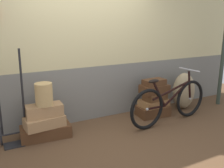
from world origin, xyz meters
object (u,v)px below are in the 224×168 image
object	(u,v)px
burlap_sack	(184,91)
bicycle	(170,103)
wicker_basket	(44,94)
luggage_trolley	(14,121)
suitcase_1	(45,122)
suitcase_7	(154,82)
suitcase_3	(153,111)
suitcase_4	(154,103)
suitcase_6	(154,89)
suitcase_0	(46,132)
suitcase_2	(44,110)
suitcase_5	(155,97)

from	to	relation	value
burlap_sack	bicycle	bearing A→B (deg)	-149.10
wicker_basket	luggage_trolley	distance (m)	0.59
suitcase_1	suitcase_7	bearing A→B (deg)	-5.40
suitcase_3	burlap_sack	distance (m)	0.85
luggage_trolley	bicycle	world-z (taller)	luggage_trolley
suitcase_4	suitcase_3	bearing A→B (deg)	-176.96
suitcase_6	wicker_basket	world-z (taller)	wicker_basket
suitcase_0	suitcase_2	xyz separation A→B (m)	(0.00, -0.00, 0.35)
suitcase_4	suitcase_7	size ratio (longest dim) A/B	1.26
suitcase_0	burlap_sack	xyz separation A→B (m)	(2.84, 0.02, 0.28)
suitcase_6	suitcase_3	bearing A→B (deg)	-174.00
suitcase_6	burlap_sack	world-z (taller)	burlap_sack
suitcase_0	wicker_basket	bearing A→B (deg)	-71.50
suitcase_5	suitcase_6	xyz separation A→B (m)	(-0.01, 0.02, 0.15)
suitcase_7	suitcase_5	bearing A→B (deg)	-17.62
suitcase_0	suitcase_3	size ratio (longest dim) A/B	1.29
burlap_sack	suitcase_5	bearing A→B (deg)	-175.39
bicycle	suitcase_0	bearing A→B (deg)	168.61
suitcase_1	suitcase_2	distance (m)	0.18
suitcase_3	suitcase_6	size ratio (longest dim) A/B	1.14
suitcase_7	luggage_trolley	xyz separation A→B (m)	(-2.49, 0.09, -0.33)
suitcase_4	luggage_trolley	size ratio (longest dim) A/B	0.37
burlap_sack	suitcase_4	bearing A→B (deg)	-177.00
suitcase_6	bicycle	world-z (taller)	bicycle
suitcase_2	suitcase_7	world-z (taller)	suitcase_7
suitcase_0	suitcase_4	xyz separation A→B (m)	(2.06, -0.02, 0.16)
suitcase_1	suitcase_6	distance (m)	2.09
suitcase_5	burlap_sack	world-z (taller)	burlap_sack
suitcase_4	luggage_trolley	bearing A→B (deg)	173.61
suitcase_5	bicycle	xyz separation A→B (m)	(0.04, -0.38, -0.01)
suitcase_5	bicycle	world-z (taller)	bicycle
suitcase_0	suitcase_6	bearing A→B (deg)	4.40
suitcase_2	suitcase_6	distance (m)	2.06
suitcase_2	luggage_trolley	distance (m)	0.47
bicycle	suitcase_6	bearing A→B (deg)	95.86
suitcase_3	luggage_trolley	distance (m)	2.50
suitcase_1	suitcase_3	size ratio (longest dim) A/B	1.01
suitcase_3	burlap_sack	bearing A→B (deg)	7.95
suitcase_7	suitcase_2	bearing A→B (deg)	175.56
suitcase_1	suitcase_6	xyz separation A→B (m)	(2.08, 0.02, 0.25)
suitcase_2	luggage_trolley	xyz separation A→B (m)	(-0.45, 0.06, -0.11)
wicker_basket	suitcase_3	bearing A→B (deg)	-0.02
suitcase_5	luggage_trolley	world-z (taller)	luggage_trolley
suitcase_3	wicker_basket	bearing A→B (deg)	-175.18
suitcase_1	suitcase_5	world-z (taller)	suitcase_5
suitcase_0	suitcase_5	world-z (taller)	suitcase_5
luggage_trolley	burlap_sack	size ratio (longest dim) A/B	1.88
suitcase_5	suitcase_2	bearing A→B (deg)	172.75
suitcase_5	suitcase_7	world-z (taller)	suitcase_7
suitcase_3	suitcase_7	size ratio (longest dim) A/B	1.41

